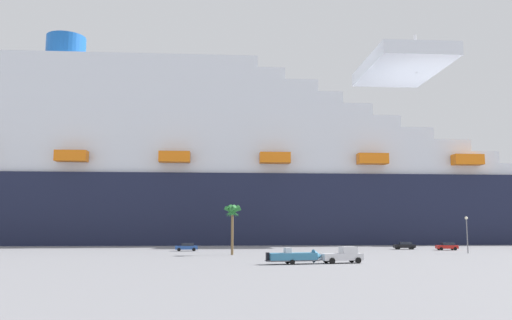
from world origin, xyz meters
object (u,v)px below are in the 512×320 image
parked_car_blue_suv (187,247)px  parked_car_black_coupe (405,245)px  pickup_truck (343,255)px  palm_tree (232,214)px  small_boat_on_trailer (297,257)px  street_lamp (467,229)px  cruise_ship (164,171)px  parked_car_red_hatchback (447,246)px

parked_car_blue_suv → parked_car_black_coupe: bearing=5.6°
pickup_truck → parked_car_black_coupe: bearing=60.5°
palm_tree → parked_car_blue_suv: bearing=120.4°
small_boat_on_trailer → parked_car_blue_suv: size_ratio=1.89×
pickup_truck → small_boat_on_trailer: pickup_truck is taller
street_lamp → cruise_ship: bearing=137.1°
parked_car_red_hatchback → street_lamp: bearing=-97.8°
pickup_truck → street_lamp: 37.59m
palm_tree → street_lamp: bearing=3.2°
parked_car_black_coupe → parked_car_red_hatchback: bearing=-30.6°
cruise_ship → parked_car_red_hatchback: (63.42, -44.55, -19.85)m
small_boat_on_trailer → pickup_truck: bearing=11.2°
pickup_truck → cruise_ship: bearing=112.0°
palm_tree → parked_car_black_coupe: palm_tree is taller
cruise_ship → palm_tree: 63.90m
small_boat_on_trailer → parked_car_red_hatchback: (37.00, 37.80, -0.13)m
pickup_truck → small_boat_on_trailer: 6.52m
pickup_truck → parked_car_blue_suv: 43.15m
small_boat_on_trailer → parked_car_red_hatchback: small_boat_on_trailer is taller
small_boat_on_trailer → parked_car_black_coupe: (29.55, 42.21, -0.13)m
cruise_ship → parked_car_blue_suv: cruise_ship is taller
small_boat_on_trailer → parked_car_red_hatchback: bearing=45.6°
street_lamp → parked_car_black_coupe: street_lamp is taller
pickup_truck → parked_car_black_coupe: 47.04m
pickup_truck → parked_car_blue_suv: size_ratio=1.27×
small_boat_on_trailer → parked_car_black_coupe: bearing=55.0°
small_boat_on_trailer → parked_car_red_hatchback: size_ratio=1.97×
pickup_truck → small_boat_on_trailer: size_ratio=0.67×
parked_car_black_coupe → cruise_ship: bearing=144.4°
parked_car_red_hatchback → cruise_ship: bearing=144.9°
palm_tree → parked_car_red_hatchback: palm_tree is taller
pickup_truck → parked_car_blue_suv: bearing=122.5°
palm_tree → parked_car_red_hatchback: bearing=18.6°
pickup_truck → palm_tree: 26.51m
palm_tree → parked_car_red_hatchback: (45.01, 15.11, -6.23)m
pickup_truck → small_boat_on_trailer: (-6.40, -1.27, -0.09)m
cruise_ship → pickup_truck: (32.81, -81.08, -19.64)m
cruise_ship → parked_car_red_hatchback: cruise_ship is taller
small_boat_on_trailer → parked_car_blue_suv: (-16.78, 37.66, -0.12)m
street_lamp → parked_car_blue_suv: (-52.05, 12.57, -3.65)m
palm_tree → street_lamp: palm_tree is taller
parked_car_black_coupe → pickup_truck: bearing=-119.5°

